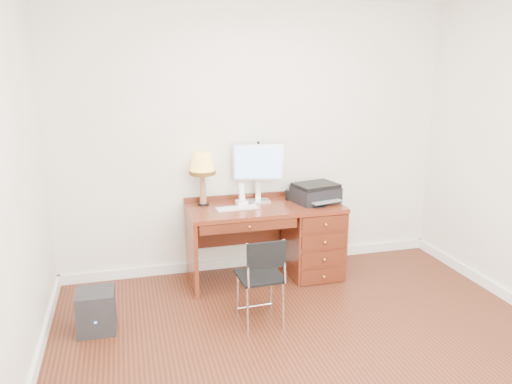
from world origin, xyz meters
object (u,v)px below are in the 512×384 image
object	(u,v)px
leg_lamp	(202,167)
phone	(242,199)
printer	(316,193)
monitor	(258,165)
desk	(295,235)
chair	(262,272)
equipment_box	(96,311)

from	to	relation	value
leg_lamp	phone	size ratio (longest dim) A/B	2.43
printer	phone	distance (m)	0.75
monitor	phone	bearing A→B (deg)	-136.48
leg_lamp	desk	bearing A→B (deg)	-11.25
desk	monitor	xyz separation A→B (m)	(-0.34, 0.20, 0.70)
monitor	chair	distance (m)	1.29
printer	chair	world-z (taller)	printer
monitor	equipment_box	size ratio (longest dim) A/B	1.69
phone	monitor	bearing A→B (deg)	23.79
desk	monitor	bearing A→B (deg)	150.34
printer	desk	bearing A→B (deg)	169.03
printer	chair	distance (m)	1.27
leg_lamp	phone	bearing A→B (deg)	-14.23
phone	equipment_box	size ratio (longest dim) A/B	0.63
leg_lamp	chair	distance (m)	1.30
desk	leg_lamp	bearing A→B (deg)	168.75
desk	equipment_box	distance (m)	2.03
equipment_box	monitor	bearing A→B (deg)	29.40
chair	monitor	bearing A→B (deg)	74.59
desk	leg_lamp	world-z (taller)	leg_lamp
desk	printer	size ratio (longest dim) A/B	3.09
desk	monitor	world-z (taller)	monitor
printer	equipment_box	distance (m)	2.32
monitor	equipment_box	distance (m)	2.02
monitor	printer	bearing A→B (deg)	-5.07
monitor	phone	size ratio (longest dim) A/B	2.70
desk	equipment_box	size ratio (longest dim) A/B	4.39
leg_lamp	equipment_box	bearing A→B (deg)	-140.98
desk	phone	size ratio (longest dim) A/B	7.00
phone	chair	xyz separation A→B (m)	(-0.07, -0.97, -0.36)
desk	monitor	size ratio (longest dim) A/B	2.59
chair	equipment_box	size ratio (longest dim) A/B	2.21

